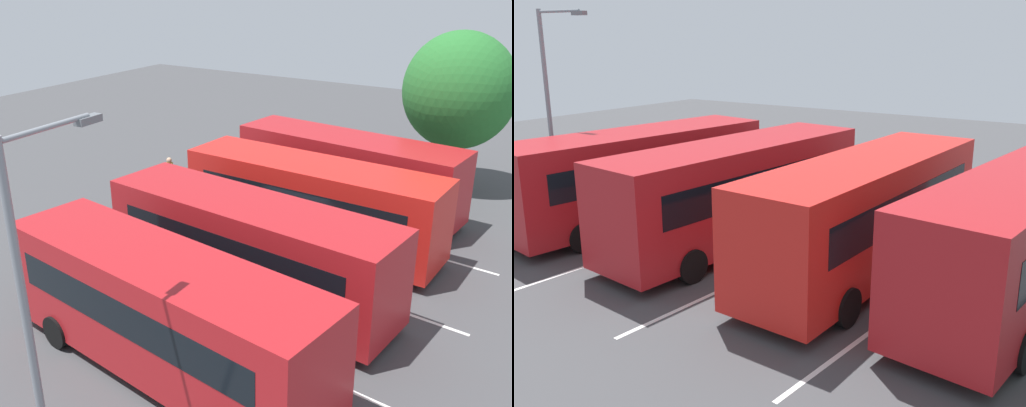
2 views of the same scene
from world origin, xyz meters
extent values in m
plane|color=#424244|center=(0.00, 0.00, 0.00)|extent=(65.05, 65.05, 0.00)
cube|color=#AD191E|center=(0.24, -6.01, 1.75)|extent=(9.61, 3.44, 2.85)
cube|color=black|center=(0.37, -4.82, 2.09)|extent=(7.86, 0.93, 0.91)
cylinder|color=black|center=(3.36, -5.17, 0.46)|extent=(0.94, 0.38, 0.92)
cylinder|color=black|center=(-2.63, -4.53, 0.46)|extent=(0.94, 0.38, 0.92)
cylinder|color=black|center=(-2.88, -6.84, 0.46)|extent=(0.94, 0.38, 0.92)
cube|color=red|center=(-0.03, -2.20, 1.75)|extent=(9.51, 2.91, 2.85)
cube|color=black|center=(4.63, -2.42, 2.51)|extent=(0.23, 2.16, 1.20)
cube|color=black|center=(0.03, -1.00, 2.09)|extent=(7.90, 0.47, 0.91)
cube|color=black|center=(-0.09, -3.39, 2.09)|extent=(7.90, 0.47, 0.91)
cube|color=black|center=(4.65, -2.42, 2.99)|extent=(0.20, 1.96, 0.32)
cube|color=black|center=(4.66, -2.42, 0.54)|extent=(0.21, 2.25, 0.36)
cylinder|color=black|center=(3.03, -1.18, 0.46)|extent=(0.93, 0.32, 0.92)
cylinder|color=black|center=(2.92, -3.51, 0.46)|extent=(0.93, 0.32, 0.92)
cylinder|color=black|center=(-2.98, -0.89, 0.46)|extent=(0.93, 0.32, 0.92)
cylinder|color=black|center=(-3.09, -3.21, 0.46)|extent=(0.93, 0.32, 0.92)
cube|color=#AD191E|center=(-0.06, 2.09, 1.75)|extent=(9.61, 3.42, 2.85)
cube|color=black|center=(4.58, 1.60, 2.51)|extent=(0.34, 2.16, 1.20)
cube|color=black|center=(0.06, 3.28, 2.09)|extent=(7.87, 0.91, 0.91)
cube|color=black|center=(-0.19, 0.90, 2.09)|extent=(7.87, 0.91, 0.91)
cube|color=black|center=(4.60, 1.60, 2.99)|extent=(0.30, 1.96, 0.32)
cube|color=black|center=(4.61, 1.60, 0.54)|extent=(0.33, 2.25, 0.36)
cylinder|color=black|center=(3.05, 2.93, 0.46)|extent=(0.94, 0.37, 0.92)
cylinder|color=black|center=(2.81, 0.62, 0.46)|extent=(0.94, 0.37, 0.92)
cylinder|color=black|center=(-2.93, 3.56, 0.46)|extent=(0.94, 0.37, 0.92)
cylinder|color=black|center=(-3.18, 1.25, 0.46)|extent=(0.94, 0.37, 0.92)
cube|color=#AD191E|center=(-0.13, 6.20, 1.75)|extent=(9.66, 3.74, 2.85)
cube|color=black|center=(4.48, 5.54, 2.51)|extent=(0.42, 2.15, 1.20)
cube|color=black|center=(0.03, 7.38, 2.09)|extent=(7.83, 1.18, 0.91)
cube|color=black|center=(-0.30, 5.01, 2.09)|extent=(7.83, 1.18, 0.91)
cube|color=black|center=(4.50, 5.54, 2.99)|extent=(0.37, 1.95, 0.32)
cube|color=black|center=(4.51, 5.54, 0.54)|extent=(0.41, 2.24, 0.36)
cylinder|color=black|center=(3.01, 6.93, 0.46)|extent=(0.95, 0.41, 0.92)
cylinder|color=black|center=(2.68, 4.62, 0.46)|extent=(0.95, 0.41, 0.92)
cylinder|color=black|center=(-2.95, 7.77, 0.46)|extent=(0.95, 0.41, 0.92)
cylinder|color=black|center=(-3.28, 5.46, 0.46)|extent=(0.95, 0.41, 0.92)
cylinder|color=#232833|center=(7.54, -3.53, 0.44)|extent=(0.13, 0.13, 0.88)
cylinder|color=#232833|center=(7.50, -3.37, 0.44)|extent=(0.13, 0.13, 0.88)
cylinder|color=olive|center=(7.52, -3.45, 1.23)|extent=(0.38, 0.38, 0.70)
sphere|color=tan|center=(7.52, -3.45, 1.70)|extent=(0.24, 0.24, 0.24)
cylinder|color=gray|center=(-0.58, 10.24, 3.58)|extent=(0.16, 0.16, 7.16)
cylinder|color=gray|center=(-0.52, 9.24, 7.06)|extent=(0.21, 2.01, 0.10)
cube|color=slate|center=(-0.46, 8.24, 6.98)|extent=(0.23, 0.57, 0.14)
cube|color=silver|center=(0.00, -4.09, 0.00)|extent=(12.78, 1.36, 0.01)
cube|color=silver|center=(0.00, 0.00, 0.00)|extent=(12.78, 1.36, 0.01)
cube|color=silver|center=(0.00, 4.09, 0.00)|extent=(12.78, 1.36, 0.01)
camera|label=1|loc=(-8.70, 15.82, 9.64)|focal=42.22mm
camera|label=2|loc=(-13.87, -8.41, 6.23)|focal=41.11mm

